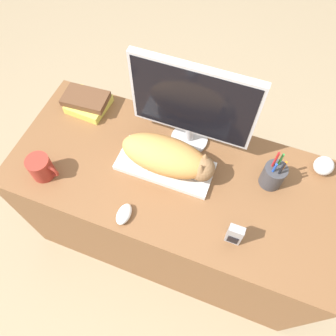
# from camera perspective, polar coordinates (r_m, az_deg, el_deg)

# --- Properties ---
(ground_plane) EXTENTS (12.00, 12.00, 0.00)m
(ground_plane) POSITION_cam_1_polar(r_m,az_deg,el_deg) (1.95, -2.57, -19.19)
(ground_plane) COLOR #998466
(desk) EXTENTS (1.41, 0.62, 0.72)m
(desk) POSITION_cam_1_polar(r_m,az_deg,el_deg) (1.69, 0.94, -7.11)
(desk) COLOR brown
(desk) RESTS_ON ground_plane
(keyboard) EXTENTS (0.40, 0.17, 0.02)m
(keyboard) POSITION_cam_1_polar(r_m,az_deg,el_deg) (1.37, -0.51, 0.34)
(keyboard) COLOR silver
(keyboard) RESTS_ON desk
(cat) EXTENTS (0.39, 0.16, 0.14)m
(cat) POSITION_cam_1_polar(r_m,az_deg,el_deg) (1.30, 0.26, 1.91)
(cat) COLOR #D18C47
(cat) RESTS_ON keyboard
(monitor) EXTENTS (0.50, 0.16, 0.43)m
(monitor) POSITION_cam_1_polar(r_m,az_deg,el_deg) (1.27, 4.22, 10.91)
(monitor) COLOR #B7B7BC
(monitor) RESTS_ON desk
(computer_mouse) EXTENTS (0.05, 0.09, 0.03)m
(computer_mouse) POSITION_cam_1_polar(r_m,az_deg,el_deg) (1.28, -7.67, -7.96)
(computer_mouse) COLOR silver
(computer_mouse) RESTS_ON desk
(coffee_mug) EXTENTS (0.13, 0.09, 0.10)m
(coffee_mug) POSITION_cam_1_polar(r_m,az_deg,el_deg) (1.42, -21.21, 0.08)
(coffee_mug) COLOR #9E2D23
(coffee_mug) RESTS_ON desk
(pen_cup) EXTENTS (0.09, 0.09, 0.20)m
(pen_cup) POSITION_cam_1_polar(r_m,az_deg,el_deg) (1.36, 17.85, -1.19)
(pen_cup) COLOR #38383D
(pen_cup) RESTS_ON desk
(baseball) EXTENTS (0.08, 0.08, 0.08)m
(baseball) POSITION_cam_1_polar(r_m,az_deg,el_deg) (1.48, 25.48, 0.36)
(baseball) COLOR silver
(baseball) RESTS_ON desk
(phone) EXTENTS (0.06, 0.03, 0.12)m
(phone) POSITION_cam_1_polar(r_m,az_deg,el_deg) (1.22, 11.51, -11.31)
(phone) COLOR #99999E
(phone) RESTS_ON desk
(book_stack) EXTENTS (0.21, 0.17, 0.07)m
(book_stack) POSITION_cam_1_polar(r_m,az_deg,el_deg) (1.59, -13.85, 11.13)
(book_stack) COLOR #CCC14C
(book_stack) RESTS_ON desk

